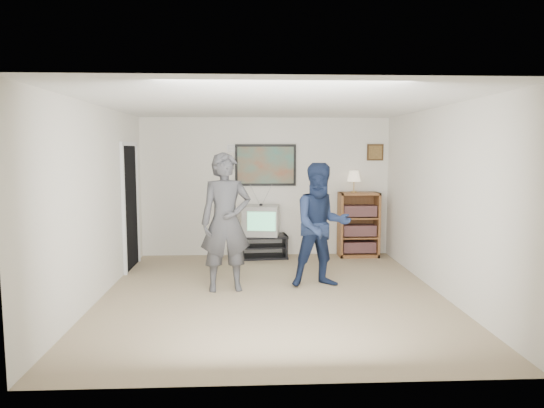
{
  "coord_description": "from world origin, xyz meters",
  "views": [
    {
      "loc": [
        -0.31,
        -6.29,
        1.93
      ],
      "look_at": [
        0.03,
        0.62,
        1.15
      ],
      "focal_mm": 32.0,
      "sensor_mm": 36.0,
      "label": 1
    }
  ],
  "objects": [
    {
      "name": "controller_right",
      "position": [
        0.71,
        0.6,
        1.13
      ],
      "size": [
        0.04,
        0.11,
        0.03
      ],
      "primitive_type": "cube",
      "rotation": [
        0.0,
        0.0,
        -0.11
      ],
      "color": "white",
      "rests_on": "person_short"
    },
    {
      "name": "table_lamp",
      "position": [
        1.58,
        2.32,
        1.36
      ],
      "size": [
        0.24,
        0.24,
        0.39
      ],
      "primitive_type": null,
      "color": "beige",
      "rests_on": "bookshelf"
    },
    {
      "name": "crt_television",
      "position": [
        -0.09,
        2.23,
        0.68
      ],
      "size": [
        0.69,
        0.61,
        0.53
      ],
      "primitive_type": null,
      "rotation": [
        0.0,
        0.0,
        -0.14
      ],
      "color": "#9C9C97",
      "rests_on": "media_stand"
    },
    {
      "name": "person_tall",
      "position": [
        -0.62,
        0.26,
        0.95
      ],
      "size": [
        0.75,
        0.55,
        1.89
      ],
      "primitive_type": "imported",
      "rotation": [
        0.0,
        0.0,
        0.14
      ],
      "color": "#3B3B3E",
      "rests_on": "room_shell"
    },
    {
      "name": "poster",
      "position": [
        0.0,
        2.48,
        1.65
      ],
      "size": [
        1.1,
        0.03,
        0.75
      ],
      "primitive_type": "cube",
      "color": "black",
      "rests_on": "room_shell"
    },
    {
      "name": "room_shell",
      "position": [
        0.0,
        0.35,
        1.25
      ],
      "size": [
        4.51,
        5.0,
        2.51
      ],
      "color": "#8F705A",
      "rests_on": "ground"
    },
    {
      "name": "air_vent",
      "position": [
        -0.55,
        2.48,
        1.95
      ],
      "size": [
        0.28,
        0.02,
        0.14
      ],
      "primitive_type": "cube",
      "color": "white",
      "rests_on": "room_shell"
    },
    {
      "name": "media_stand",
      "position": [
        -0.04,
        2.23,
        0.21
      ],
      "size": [
        0.86,
        0.52,
        0.42
      ],
      "rotation": [
        0.0,
        0.0,
        0.07
      ],
      "color": "black",
      "rests_on": "room_shell"
    },
    {
      "name": "bookshelf",
      "position": [
        1.67,
        2.28,
        0.58
      ],
      "size": [
        0.71,
        0.41,
        1.16
      ],
      "primitive_type": null,
      "color": "brown",
      "rests_on": "room_shell"
    },
    {
      "name": "controller_left",
      "position": [
        -0.58,
        0.5,
        1.14
      ],
      "size": [
        0.08,
        0.12,
        0.03
      ],
      "primitive_type": "cube",
      "rotation": [
        0.0,
        0.0,
        -0.37
      ],
      "color": "white",
      "rests_on": "person_tall"
    },
    {
      "name": "doorway",
      "position": [
        -2.23,
        1.6,
        1.0
      ],
      "size": [
        0.03,
        0.85,
        2.0
      ],
      "primitive_type": "cube",
      "color": "black",
      "rests_on": "room_shell"
    },
    {
      "name": "small_picture",
      "position": [
        2.0,
        2.48,
        1.88
      ],
      "size": [
        0.3,
        0.03,
        0.3
      ],
      "primitive_type": "cube",
      "color": "#3A2812",
      "rests_on": "room_shell"
    },
    {
      "name": "person_short",
      "position": [
        0.71,
        0.38,
        0.87
      ],
      "size": [
        0.93,
        0.77,
        1.75
      ],
      "primitive_type": "imported",
      "rotation": [
        0.0,
        0.0,
        0.13
      ],
      "color": "#172340",
      "rests_on": "room_shell"
    }
  ]
}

